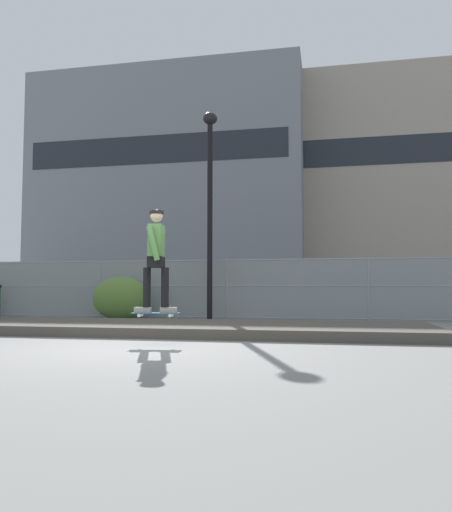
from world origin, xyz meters
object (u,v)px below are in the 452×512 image
street_lamp (210,188)px  shrub_center (121,298)px  skater (156,254)px  parked_car_mid (318,292)px  parked_car_near (135,291)px  skateboard (156,313)px

street_lamp → shrub_center: 4.26m
skater → parked_car_mid: size_ratio=0.38×
skater → parked_car_near: size_ratio=0.39×
street_lamp → shrub_center: street_lamp is taller
skater → street_lamp: bearing=95.3°
skater → parked_car_near: (-4.35, 9.99, -0.68)m
skater → street_lamp: size_ratio=0.28×
parked_car_near → shrub_center: (1.05, -3.81, -0.18)m
skateboard → parked_car_near: size_ratio=0.18×
street_lamp → shrub_center: size_ratio=3.69×
parked_car_near → skater: bearing=-66.5°
parked_car_mid → parked_car_near: bearing=-179.7°
parked_car_near → shrub_center: bearing=-74.6°
street_lamp → parked_car_mid: bearing=49.3°
skateboard → street_lamp: 7.31m
skateboard → parked_car_near: bearing=113.5°
skater → parked_car_mid: skater is taller
parked_car_mid → shrub_center: bearing=-146.4°
skater → shrub_center: 7.05m
shrub_center → skateboard: bearing=-61.9°
parked_car_mid → shrub_center: 6.95m
shrub_center → parked_car_mid: bearing=33.6°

